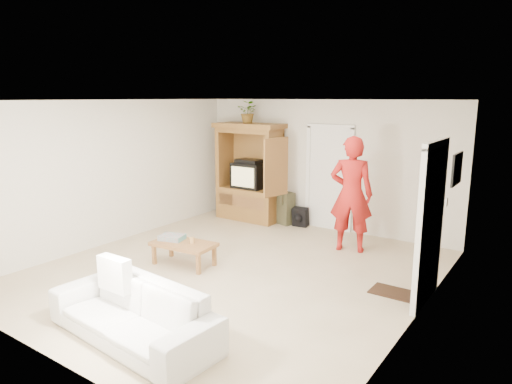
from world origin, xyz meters
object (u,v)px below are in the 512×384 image
armoire (250,178)px  sofa (133,313)px  man (351,194)px  coffee_table (184,245)px

armoire → sofa: bearing=-69.0°
man → coffee_table: bearing=32.9°
man → sofa: man is taller
sofa → man: bearing=84.4°
armoire → coffee_table: bearing=-75.4°
man → coffee_table: size_ratio=1.91×
sofa → coffee_table: (-1.13, 2.00, 0.02)m
armoire → man: size_ratio=1.04×
sofa → armoire: bearing=115.7°
man → sofa: (-0.75, -4.19, -0.70)m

